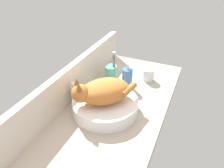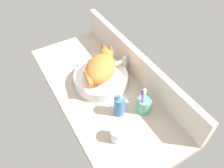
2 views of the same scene
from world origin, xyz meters
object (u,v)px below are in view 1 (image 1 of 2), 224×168
object	(u,v)px
faucet	(76,93)
soap_dispenser	(128,78)
cat	(102,91)
toothbrush_cup	(111,72)
water_glass	(148,75)
sink_basin	(105,105)

from	to	relation	value
faucet	soap_dispenser	distance (cm)	32.13
cat	toothbrush_cup	size ratio (longest dim) A/B	1.59
faucet	soap_dispenser	bearing A→B (deg)	-36.09
faucet	toothbrush_cup	size ratio (longest dim) A/B	0.73
soap_dispenser	water_glass	distance (cm)	16.18
toothbrush_cup	sink_basin	bearing A→B (deg)	-161.65
cat	water_glass	bearing A→B (deg)	-17.97
faucet	toothbrush_cup	xyz separation A→B (cm)	(31.26, -6.14, -2.56)
cat	faucet	bearing A→B (deg)	88.88
sink_basin	soap_dispenser	size ratio (longest dim) A/B	2.14
cat	faucet	size ratio (longest dim) A/B	2.19
cat	water_glass	xyz separation A→B (cm)	(39.28, -12.74, -9.20)
sink_basin	cat	size ratio (longest dim) A/B	1.11
sink_basin	water_glass	distance (cm)	40.06
sink_basin	water_glass	world-z (taller)	water_glass
sink_basin	faucet	size ratio (longest dim) A/B	2.43
sink_basin	faucet	bearing A→B (deg)	92.48
soap_dispenser	toothbrush_cup	world-z (taller)	toothbrush_cup
cat	toothbrush_cup	bearing A→B (deg)	16.26
sink_basin	toothbrush_cup	bearing A→B (deg)	18.35
cat	toothbrush_cup	xyz separation A→B (cm)	(31.56, 9.20, -7.84)
toothbrush_cup	water_glass	size ratio (longest dim) A/B	2.45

